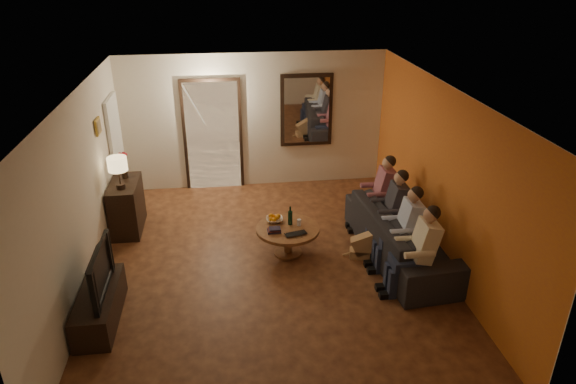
{
  "coord_description": "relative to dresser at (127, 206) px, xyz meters",
  "views": [
    {
      "loc": [
        -0.57,
        -6.45,
        4.23
      ],
      "look_at": [
        0.3,
        0.3,
        1.05
      ],
      "focal_mm": 32.0,
      "sensor_mm": 36.0,
      "label": 1
    }
  ],
  "objects": [
    {
      "name": "dresser",
      "position": [
        0.0,
        0.0,
        0.0
      ],
      "size": [
        0.45,
        0.95,
        0.84
      ],
      "primitive_type": "cube",
      "color": "black",
      "rests_on": "floor"
    },
    {
      "name": "dog",
      "position": [
        3.72,
        -1.4,
        -0.14
      ],
      "size": [
        0.6,
        0.36,
        0.56
      ],
      "primitive_type": null,
      "rotation": [
        0.0,
        0.0,
        -0.22
      ],
      "color": "#A8834D",
      "rests_on": "floor"
    },
    {
      "name": "art_canvas",
      "position": [
        -0.21,
        -0.12,
        1.43
      ],
      "size": [
        0.01,
        0.22,
        0.18
      ],
      "primitive_type": "cube",
      "color": "brown",
      "rests_on": "left_wall"
    },
    {
      "name": "back_wall",
      "position": [
        2.25,
        1.58,
        0.88
      ],
      "size": [
        5.0,
        0.02,
        2.6
      ],
      "primitive_type": "cube",
      "color": "beige",
      "rests_on": "floor"
    },
    {
      "name": "mirror_glass",
      "position": [
        3.25,
        1.51,
        1.08
      ],
      "size": [
        0.86,
        0.02,
        1.26
      ],
      "primitive_type": "cube",
      "color": "white",
      "rests_on": "back_wall"
    },
    {
      "name": "mirror_frame",
      "position": [
        3.25,
        1.54,
        1.08
      ],
      "size": [
        1.0,
        0.05,
        1.4
      ],
      "primitive_type": "cube",
      "color": "black",
      "rests_on": "back_wall"
    },
    {
      "name": "kitchen_doorway",
      "position": [
        1.45,
        1.56,
        0.63
      ],
      "size": [
        1.0,
        0.06,
        2.1
      ],
      "primitive_type": "cube",
      "color": "#FFE0A5",
      "rests_on": "floor"
    },
    {
      "name": "person_d",
      "position": [
        4.15,
        -0.52,
        0.18
      ],
      "size": [
        0.6,
        0.4,
        1.2
      ],
      "primitive_type": null,
      "color": "tan",
      "rests_on": "sofa"
    },
    {
      "name": "person_c",
      "position": [
        4.15,
        -1.12,
        0.18
      ],
      "size": [
        0.6,
        0.4,
        1.2
      ],
      "primitive_type": null,
      "color": "tan",
      "rests_on": "sofa"
    },
    {
      "name": "ceiling",
      "position": [
        2.25,
        -1.42,
        2.18
      ],
      "size": [
        5.0,
        6.0,
        0.01
      ],
      "primitive_type": "cube",
      "color": "white",
      "rests_on": "back_wall"
    },
    {
      "name": "book_stack",
      "position": [
        2.33,
        -1.21,
        0.06
      ],
      "size": [
        0.2,
        0.15,
        0.07
      ],
      "primitive_type": null,
      "color": "black",
      "rests_on": "coffee_table"
    },
    {
      "name": "front_wall",
      "position": [
        2.25,
        -4.42,
        0.88
      ],
      "size": [
        5.0,
        0.02,
        2.6
      ],
      "primitive_type": "cube",
      "color": "beige",
      "rests_on": "floor"
    },
    {
      "name": "tv",
      "position": [
        0.0,
        -2.39,
        0.3
      ],
      "size": [
        1.04,
        0.14,
        0.6
      ],
      "primitive_type": "imported",
      "rotation": [
        0.0,
        0.0,
        1.57
      ],
      "color": "black",
      "rests_on": "tv_stand"
    },
    {
      "name": "laptop",
      "position": [
        2.65,
        -1.39,
        0.04
      ],
      "size": [
        0.37,
        0.29,
        0.03
      ],
      "primitive_type": "imported",
      "rotation": [
        0.0,
        0.0,
        0.25
      ],
      "color": "black",
      "rests_on": "coffee_table"
    },
    {
      "name": "floor",
      "position": [
        2.25,
        -1.42,
        -0.42
      ],
      "size": [
        5.0,
        6.0,
        0.01
      ],
      "primitive_type": "cube",
      "color": "#401D11",
      "rests_on": "ground"
    },
    {
      "name": "right_wall",
      "position": [
        4.75,
        -1.42,
        0.88
      ],
      "size": [
        0.02,
        6.0,
        2.6
      ],
      "primitive_type": "cube",
      "color": "beige",
      "rests_on": "floor"
    },
    {
      "name": "table_lamp",
      "position": [
        0.0,
        -0.22,
        0.69
      ],
      "size": [
        0.3,
        0.3,
        0.54
      ],
      "primitive_type": null,
      "color": "beige",
      "rests_on": "dresser"
    },
    {
      "name": "wine_glass",
      "position": [
        2.73,
        -1.06,
        0.08
      ],
      "size": [
        0.06,
        0.06,
        0.1
      ],
      "primitive_type": "cylinder",
      "color": "silver",
      "rests_on": "coffee_table"
    },
    {
      "name": "sofa",
      "position": [
        4.25,
        -1.42,
        -0.05
      ],
      "size": [
        2.61,
        1.2,
        0.74
      ],
      "primitive_type": "imported",
      "rotation": [
        0.0,
        0.0,
        1.65
      ],
      "color": "black",
      "rests_on": "floor"
    },
    {
      "name": "framed_art",
      "position": [
        -0.22,
        -0.12,
        1.43
      ],
      "size": [
        0.03,
        0.28,
        0.24
      ],
      "primitive_type": "cube",
      "color": "#B28C33",
      "rests_on": "left_wall"
    },
    {
      "name": "oranges",
      "position": [
        2.37,
        -0.89,
        0.13
      ],
      "size": [
        0.2,
        0.2,
        0.08
      ],
      "primitive_type": null,
      "color": "orange",
      "rests_on": "bowl"
    },
    {
      "name": "orange_accent",
      "position": [
        4.74,
        -1.42,
        0.88
      ],
      "size": [
        0.01,
        6.0,
        2.6
      ],
      "primitive_type": "cube",
      "color": "orange",
      "rests_on": "right_wall"
    },
    {
      "name": "fridge_glimpse",
      "position": [
        1.7,
        1.56,
        0.48
      ],
      "size": [
        0.45,
        0.03,
        1.7
      ],
      "primitive_type": "cube",
      "color": "silver",
      "rests_on": "floor"
    },
    {
      "name": "left_wall",
      "position": [
        -0.25,
        -1.42,
        0.88
      ],
      "size": [
        0.02,
        6.0,
        2.6
      ],
      "primitive_type": "cube",
      "color": "beige",
      "rests_on": "floor"
    },
    {
      "name": "door_trim",
      "position": [
        1.45,
        1.55,
        0.63
      ],
      "size": [
        1.12,
        0.04,
        2.22
      ],
      "primitive_type": "cube",
      "color": "black",
      "rests_on": "floor"
    },
    {
      "name": "tv_stand",
      "position": [
        0.0,
        -2.39,
        -0.21
      ],
      "size": [
        0.45,
        1.27,
        0.42
      ],
      "primitive_type": "cube",
      "color": "black",
      "rests_on": "floor"
    },
    {
      "name": "coffee_table",
      "position": [
        2.55,
        -1.11,
        -0.2
      ],
      "size": [
        1.09,
        1.09,
        0.45
      ],
      "primitive_type": "cylinder",
      "rotation": [
        0.0,
        0.0,
        0.14
      ],
      "color": "brown",
      "rests_on": "floor"
    },
    {
      "name": "wine_bottle",
      "position": [
        2.6,
        -1.01,
        0.18
      ],
      "size": [
        0.07,
        0.07,
        0.31
      ],
      "primitive_type": null,
      "color": "black",
      "rests_on": "coffee_table"
    },
    {
      "name": "person_a",
      "position": [
        4.15,
        -2.32,
        0.18
      ],
      "size": [
        0.6,
        0.4,
        1.2
      ],
      "primitive_type": null,
      "color": "tan",
      "rests_on": "sofa"
    },
    {
      "name": "bowl",
      "position": [
        2.37,
        -0.89,
        0.06
      ],
      "size": [
        0.26,
        0.26,
        0.06
      ],
      "primitive_type": "imported",
      "color": "white",
      "rests_on": "coffee_table"
    },
    {
      "name": "white_door",
      "position": [
        -0.21,
        0.88,
        0.6
      ],
      "size": [
        0.06,
        0.85,
        2.04
      ],
      "primitive_type": "cube",
      "color": "white",
      "rests_on": "floor"
    },
    {
      "name": "person_b",
      "position": [
        4.15,
        -1.72,
        0.18
      ],
      "size": [
        0.6,
        0.4,
        1.2
      ],
      "primitive_type": null,
      "color": "tan",
      "rests_on": "sofa"
    },
    {
      "name": "flower_vase",
      "position": [
        0.0,
        0.22,
        0.64
      ],
      "size": [
        0.14,
        0.14,
        0.44
      ],
      "primitive_type": null,
      "color": "#B01221",
      "rests_on": "dresser"
    }
  ]
}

